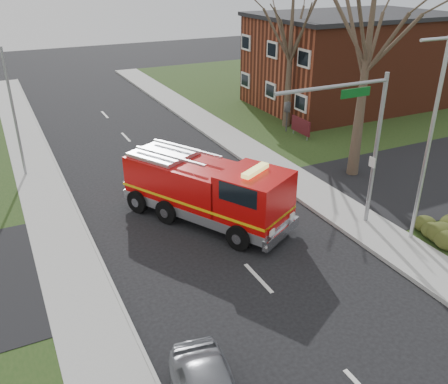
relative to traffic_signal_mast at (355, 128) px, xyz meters
name	(u,v)px	position (x,y,z in m)	size (l,w,h in m)	color
ground	(258,278)	(-5.21, -1.50, -4.71)	(120.00, 120.00, 0.00)	black
sidewalk_right	(384,238)	(0.99, -1.50, -4.63)	(2.40, 80.00, 0.15)	gray
sidewalk_left	(92,327)	(-11.41, -1.50, -4.63)	(2.40, 80.00, 0.15)	gray
brick_building	(351,60)	(13.79, 16.50, -1.05)	(15.40, 10.40, 7.25)	maroon
health_center_sign	(301,126)	(5.29, 11.00, -3.83)	(0.12, 2.00, 1.40)	#4A1118
bare_tree_near	(369,37)	(4.29, 4.50, 2.71)	(6.00, 6.00, 12.00)	#392B22
bare_tree_far	(291,34)	(5.79, 13.50, 1.78)	(5.25, 5.25, 10.50)	#392B22
traffic_signal_mast	(355,128)	(0.00, 0.00, 0.00)	(5.29, 0.18, 6.80)	gray
streetlight_pole	(429,139)	(1.93, -2.00, -0.16)	(1.48, 0.16, 8.40)	#B7BABF
utility_pole_far	(14,115)	(-12.01, 12.50, -1.21)	(0.14, 0.14, 7.00)	gray
fire_engine	(208,192)	(-4.99, 3.49, -3.28)	(6.05, 8.12, 3.14)	#B80908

